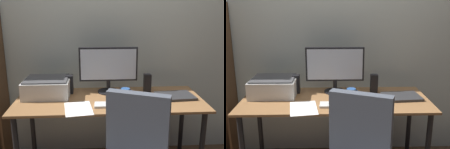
# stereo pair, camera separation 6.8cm
# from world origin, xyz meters

# --- Properties ---
(back_wall) EXTENTS (6.40, 0.10, 2.60)m
(back_wall) POSITION_xyz_m (0.00, 0.49, 1.30)
(back_wall) COLOR beige
(back_wall) RESTS_ON ground
(desk) EXTENTS (1.61, 0.65, 0.74)m
(desk) POSITION_xyz_m (0.00, 0.00, 0.65)
(desk) COLOR olive
(desk) RESTS_ON ground
(monitor) EXTENTS (0.53, 0.20, 0.42)m
(monitor) POSITION_xyz_m (0.00, 0.18, 0.98)
(monitor) COLOR black
(monitor) RESTS_ON desk
(keyboard) EXTENTS (0.29, 0.12, 0.02)m
(keyboard) POSITION_xyz_m (0.02, -0.16, 0.75)
(keyboard) COLOR silver
(keyboard) RESTS_ON desk
(mouse) EXTENTS (0.06, 0.10, 0.03)m
(mouse) POSITION_xyz_m (0.25, -0.16, 0.76)
(mouse) COLOR black
(mouse) RESTS_ON desk
(coffee_mug) EXTENTS (0.10, 0.08, 0.10)m
(coffee_mug) POSITION_xyz_m (0.14, -0.01, 0.79)
(coffee_mug) COLOR #285193
(coffee_mug) RESTS_ON desk
(laptop) EXTENTS (0.34, 0.26, 0.02)m
(laptop) POSITION_xyz_m (0.58, 0.01, 0.75)
(laptop) COLOR #2D2D30
(laptop) RESTS_ON desk
(speaker_left) EXTENTS (0.06, 0.07, 0.17)m
(speaker_left) POSITION_xyz_m (-0.36, 0.17, 0.82)
(speaker_left) COLOR black
(speaker_left) RESTS_ON desk
(speaker_right) EXTENTS (0.06, 0.07, 0.17)m
(speaker_right) POSITION_xyz_m (0.36, 0.17, 0.82)
(speaker_right) COLOR black
(speaker_right) RESTS_ON desk
(printer) EXTENTS (0.40, 0.34, 0.16)m
(printer) POSITION_xyz_m (-0.55, 0.12, 0.82)
(printer) COLOR silver
(printer) RESTS_ON desk
(paper_sheet) EXTENTS (0.25, 0.32, 0.00)m
(paper_sheet) POSITION_xyz_m (-0.26, -0.20, 0.74)
(paper_sheet) COLOR white
(paper_sheet) RESTS_ON desk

